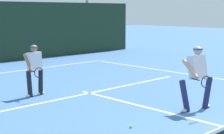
# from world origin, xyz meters

# --- Properties ---
(court_line_baseline_far) EXTENTS (10.16, 0.10, 0.01)m
(court_line_baseline_far) POSITION_xyz_m (0.00, 11.38, 0.00)
(court_line_baseline_far) COLOR white
(court_line_baseline_far) RESTS_ON ground_plane
(court_line_service) EXTENTS (8.28, 0.10, 0.01)m
(court_line_service) POSITION_xyz_m (0.00, 6.07, 0.00)
(court_line_service) COLOR white
(court_line_service) RESTS_ON ground_plane
(court_line_centre) EXTENTS (0.10, 6.40, 0.01)m
(court_line_centre) POSITION_xyz_m (0.00, 3.20, 0.00)
(court_line_centre) COLOR white
(court_line_centre) RESTS_ON ground_plane
(player_near) EXTENTS (1.13, 0.90, 1.68)m
(player_near) POSITION_xyz_m (0.73, 2.66, 0.92)
(player_near) COLOR #1E234C
(player_near) RESTS_ON ground_plane
(player_far) EXTENTS (0.73, 0.82, 1.56)m
(player_far) POSITION_xyz_m (-1.41, 6.94, 0.85)
(player_far) COLOR black
(player_far) RESTS_ON ground_plane
(tennis_ball) EXTENTS (0.07, 0.07, 0.07)m
(tennis_ball) POSITION_xyz_m (-1.54, 2.85, 0.03)
(tennis_ball) COLOR #D1E033
(tennis_ball) RESTS_ON ground_plane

